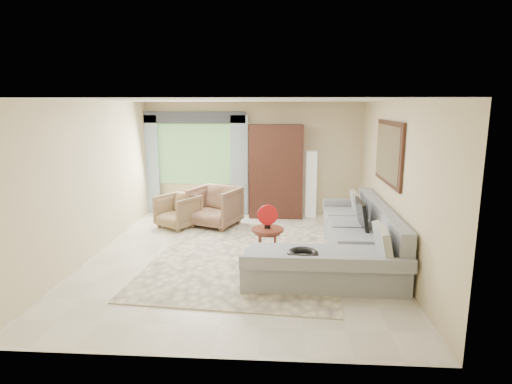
# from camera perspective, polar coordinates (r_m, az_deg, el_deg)

# --- Properties ---
(ground) EXTENTS (6.00, 6.00, 0.00)m
(ground) POSITION_cam_1_polar(r_m,az_deg,el_deg) (7.37, -2.14, -8.55)
(ground) COLOR silver
(ground) RESTS_ON ground
(area_rug) EXTENTS (3.31, 4.23, 0.02)m
(area_rug) POSITION_cam_1_polar(r_m,az_deg,el_deg) (7.35, -1.19, -8.53)
(area_rug) COLOR #F1E7BF
(area_rug) RESTS_ON ground
(sectional_sofa) EXTENTS (2.30, 3.46, 0.90)m
(sectional_sofa) POSITION_cam_1_polar(r_m,az_deg,el_deg) (7.15, 12.16, -7.04)
(sectional_sofa) COLOR #93949A
(sectional_sofa) RESTS_ON ground
(tv_screen) EXTENTS (0.14, 0.74, 0.48)m
(tv_screen) POSITION_cam_1_polar(r_m,az_deg,el_deg) (7.44, 13.92, -2.90)
(tv_screen) COLOR black
(tv_screen) RESTS_ON sectional_sofa
(garden_hose) EXTENTS (0.43, 0.43, 0.09)m
(garden_hose) POSITION_cam_1_polar(r_m,az_deg,el_deg) (5.91, 6.27, -8.19)
(garden_hose) COLOR black
(garden_hose) RESTS_ON sectional_sofa
(coffee_table) EXTENTS (0.54, 0.54, 0.54)m
(coffee_table) POSITION_cam_1_polar(r_m,az_deg,el_deg) (7.13, 1.54, -6.84)
(coffee_table) COLOR #4F2315
(coffee_table) RESTS_ON ground
(red_disc) EXTENTS (0.34, 0.07, 0.34)m
(red_disc) POSITION_cam_1_polar(r_m,az_deg,el_deg) (6.99, 1.56, -3.07)
(red_disc) COLOR red
(red_disc) RESTS_ON coffee_table
(armchair_left) EXTENTS (1.03, 1.04, 0.69)m
(armchair_left) POSITION_cam_1_polar(r_m,az_deg,el_deg) (9.10, -10.38, -2.52)
(armchair_left) COLOR olive
(armchair_left) RESTS_ON ground
(armchair_right) EXTENTS (1.18, 1.20, 0.84)m
(armchair_right) POSITION_cam_1_polar(r_m,az_deg,el_deg) (9.04, -5.47, -1.99)
(armchair_right) COLOR #8E644D
(armchair_right) RESTS_ON ground
(potted_plant) EXTENTS (0.48, 0.42, 0.53)m
(potted_plant) POSITION_cam_1_polar(r_m,az_deg,el_deg) (10.23, -11.52, -1.46)
(potted_plant) COLOR #999999
(potted_plant) RESTS_ON ground
(armoire) EXTENTS (1.20, 0.55, 2.10)m
(armoire) POSITION_cam_1_polar(r_m,az_deg,el_deg) (9.72, 2.68, 2.79)
(armoire) COLOR #321910
(armoire) RESTS_ON ground
(floor_lamp) EXTENTS (0.24, 0.24, 1.50)m
(floor_lamp) POSITION_cam_1_polar(r_m,az_deg,el_deg) (9.85, 7.33, 1.05)
(floor_lamp) COLOR silver
(floor_lamp) RESTS_ON ground
(window) EXTENTS (1.80, 0.04, 1.40)m
(window) POSITION_cam_1_polar(r_m,az_deg,el_deg) (10.13, -8.12, 5.04)
(window) COLOR #669E59
(window) RESTS_ON wall_back
(curtain_left) EXTENTS (0.40, 0.08, 2.30)m
(curtain_left) POSITION_cam_1_polar(r_m,az_deg,el_deg) (10.34, -13.89, 3.56)
(curtain_left) COLOR #9EB7CC
(curtain_left) RESTS_ON ground
(curtain_right) EXTENTS (0.40, 0.08, 2.30)m
(curtain_right) POSITION_cam_1_polar(r_m,az_deg,el_deg) (9.91, -2.22, 3.55)
(curtain_right) COLOR #9EB7CC
(curtain_right) RESTS_ON ground
(valance) EXTENTS (2.40, 0.12, 0.26)m
(valance) POSITION_cam_1_polar(r_m,az_deg,el_deg) (10.00, -8.34, 9.84)
(valance) COLOR #1E232D
(valance) RESTS_ON wall_back
(wall_mirror) EXTENTS (0.05, 1.70, 1.05)m
(wall_mirror) POSITION_cam_1_polar(r_m,az_deg,el_deg) (7.48, 17.24, 5.03)
(wall_mirror) COLOR black
(wall_mirror) RESTS_ON wall_right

